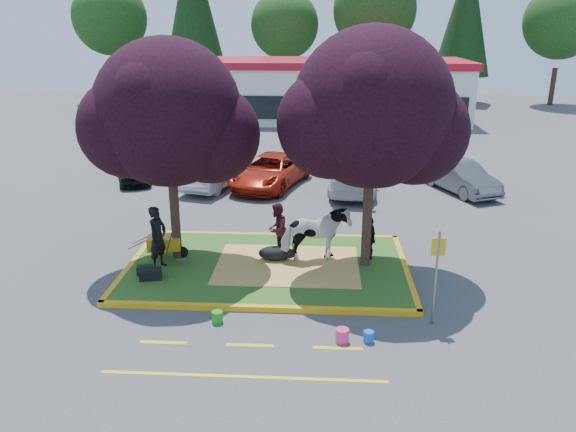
# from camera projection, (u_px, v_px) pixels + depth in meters

# --- Properties ---
(ground) EXTENTS (90.00, 90.00, 0.00)m
(ground) POSITION_uv_depth(u_px,v_px,m) (267.00, 269.00, 16.73)
(ground) COLOR #424244
(ground) RESTS_ON ground
(median_island) EXTENTS (8.00, 5.00, 0.15)m
(median_island) POSITION_uv_depth(u_px,v_px,m) (267.00, 267.00, 16.70)
(median_island) COLOR #22531A
(median_island) RESTS_ON ground
(curb_near) EXTENTS (8.30, 0.16, 0.15)m
(curb_near) POSITION_uv_depth(u_px,v_px,m) (258.00, 308.00, 14.27)
(curb_near) COLOR #EAA913
(curb_near) RESTS_ON ground
(curb_far) EXTENTS (8.30, 0.16, 0.15)m
(curb_far) POSITION_uv_depth(u_px,v_px,m) (275.00, 236.00, 19.14)
(curb_far) COLOR #EAA913
(curb_far) RESTS_ON ground
(curb_left) EXTENTS (0.16, 5.30, 0.15)m
(curb_left) POSITION_uv_depth(u_px,v_px,m) (133.00, 263.00, 16.94)
(curb_left) COLOR #EAA913
(curb_left) RESTS_ON ground
(curb_right) EXTENTS (0.16, 5.30, 0.15)m
(curb_right) POSITION_uv_depth(u_px,v_px,m) (406.00, 270.00, 16.47)
(curb_right) COLOR #EAA913
(curb_right) RESTS_ON ground
(straw_bedding) EXTENTS (4.20, 3.00, 0.01)m
(straw_bedding) POSITION_uv_depth(u_px,v_px,m) (288.00, 265.00, 16.64)
(straw_bedding) COLOR #E1B25C
(straw_bedding) RESTS_ON median_island
(tree_purple_left) EXTENTS (5.06, 4.20, 6.51)m
(tree_purple_left) POSITION_uv_depth(u_px,v_px,m) (169.00, 120.00, 15.83)
(tree_purple_left) COLOR black
(tree_purple_left) RESTS_ON median_island
(tree_purple_right) EXTENTS (5.30, 4.40, 6.82)m
(tree_purple_right) POSITION_uv_depth(u_px,v_px,m) (373.00, 116.00, 15.25)
(tree_purple_right) COLOR black
(tree_purple_right) RESTS_ON median_island
(fire_lane_stripe_a) EXTENTS (1.10, 0.12, 0.01)m
(fire_lane_stripe_a) POSITION_uv_depth(u_px,v_px,m) (164.00, 342.00, 12.88)
(fire_lane_stripe_a) COLOR yellow
(fire_lane_stripe_a) RESTS_ON ground
(fire_lane_stripe_b) EXTENTS (1.10, 0.12, 0.01)m
(fire_lane_stripe_b) POSITION_uv_depth(u_px,v_px,m) (250.00, 345.00, 12.76)
(fire_lane_stripe_b) COLOR yellow
(fire_lane_stripe_b) RESTS_ON ground
(fire_lane_stripe_c) EXTENTS (1.10, 0.12, 0.01)m
(fire_lane_stripe_c) POSITION_uv_depth(u_px,v_px,m) (338.00, 348.00, 12.65)
(fire_lane_stripe_c) COLOR yellow
(fire_lane_stripe_c) RESTS_ON ground
(fire_lane_long) EXTENTS (6.00, 0.10, 0.01)m
(fire_lane_long) POSITION_uv_depth(u_px,v_px,m) (243.00, 377.00, 11.63)
(fire_lane_long) COLOR yellow
(fire_lane_long) RESTS_ON ground
(retail_building) EXTENTS (20.40, 8.40, 4.40)m
(retail_building) POSITION_uv_depth(u_px,v_px,m) (328.00, 89.00, 42.30)
(retail_building) COLOR silver
(retail_building) RESTS_ON ground
(treeline) EXTENTS (46.58, 7.80, 14.63)m
(treeline) POSITION_uv_depth(u_px,v_px,m) (320.00, 14.00, 49.64)
(treeline) COLOR black
(treeline) RESTS_ON ground
(cow) EXTENTS (2.19, 1.48, 1.69)m
(cow) POSITION_uv_depth(u_px,v_px,m) (315.00, 235.00, 16.64)
(cow) COLOR white
(cow) RESTS_ON median_island
(calf) EXTENTS (1.06, 0.70, 0.43)m
(calf) POSITION_uv_depth(u_px,v_px,m) (275.00, 253.00, 16.94)
(calf) COLOR black
(calf) RESTS_ON median_island
(handler) EXTENTS (0.64, 0.78, 1.86)m
(handler) POSITION_uv_depth(u_px,v_px,m) (158.00, 237.00, 16.21)
(handler) COLOR black
(handler) RESTS_ON median_island
(visitor_a) EXTENTS (0.82, 0.94, 1.64)m
(visitor_a) POSITION_uv_depth(u_px,v_px,m) (277.00, 229.00, 17.19)
(visitor_a) COLOR #43131E
(visitor_a) RESTS_ON median_island
(visitor_b) EXTENTS (0.53, 0.83, 1.31)m
(visitor_b) POSITION_uv_depth(u_px,v_px,m) (369.00, 237.00, 16.97)
(visitor_b) COLOR black
(visitor_b) RESTS_ON median_island
(wheelbarrow) EXTENTS (1.78, 0.75, 0.67)m
(wheelbarrow) POSITION_uv_depth(u_px,v_px,m) (165.00, 243.00, 17.07)
(wheelbarrow) COLOR black
(wheelbarrow) RESTS_ON median_island
(gear_bag_dark) EXTENTS (0.66, 0.46, 0.31)m
(gear_bag_dark) POSITION_uv_depth(u_px,v_px,m) (150.00, 274.00, 15.68)
(gear_bag_dark) COLOR black
(gear_bag_dark) RESTS_ON median_island
(gear_bag_green) EXTENTS (0.49, 0.36, 0.24)m
(gear_bag_green) POSITION_uv_depth(u_px,v_px,m) (145.00, 270.00, 16.04)
(gear_bag_green) COLOR black
(gear_bag_green) RESTS_ON median_island
(sign_post) EXTENTS (0.34, 0.06, 2.41)m
(sign_post) POSITION_uv_depth(u_px,v_px,m) (437.00, 268.00, 13.20)
(sign_post) COLOR slate
(sign_post) RESTS_ON ground
(bucket_green) EXTENTS (0.29, 0.29, 0.30)m
(bucket_green) POSITION_uv_depth(u_px,v_px,m) (217.00, 317.00, 13.70)
(bucket_green) COLOR #179A1E
(bucket_green) RESTS_ON ground
(bucket_pink) EXTENTS (0.41, 0.41, 0.33)m
(bucket_pink) POSITION_uv_depth(u_px,v_px,m) (342.00, 336.00, 12.85)
(bucket_pink) COLOR #E13288
(bucket_pink) RESTS_ON ground
(bucket_blue) EXTENTS (0.33, 0.33, 0.26)m
(bucket_blue) POSITION_uv_depth(u_px,v_px,m) (369.00, 337.00, 12.88)
(bucket_blue) COLOR blue
(bucket_blue) RESTS_ON ground
(car_black) EXTENTS (2.60, 3.79, 1.20)m
(car_black) POSITION_uv_depth(u_px,v_px,m) (133.00, 169.00, 25.84)
(car_black) COLOR black
(car_black) RESTS_ON ground
(car_silver) EXTENTS (2.68, 4.77, 1.49)m
(car_silver) POSITION_uv_depth(u_px,v_px,m) (215.00, 170.00, 24.99)
(car_silver) COLOR #A9ACB1
(car_silver) RESTS_ON ground
(car_red) EXTENTS (3.78, 5.57, 1.42)m
(car_red) POSITION_uv_depth(u_px,v_px,m) (271.00, 171.00, 25.02)
(car_red) COLOR #A61F0D
(car_red) RESTS_ON ground
(car_white) EXTENTS (2.50, 5.09, 1.42)m
(car_white) POSITION_uv_depth(u_px,v_px,m) (354.00, 175.00, 24.30)
(car_white) COLOR silver
(car_white) RESTS_ON ground
(car_grey) EXTENTS (2.91, 4.28, 1.33)m
(car_grey) POSITION_uv_depth(u_px,v_px,m) (461.00, 177.00, 24.17)
(car_grey) COLOR #505257
(car_grey) RESTS_ON ground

